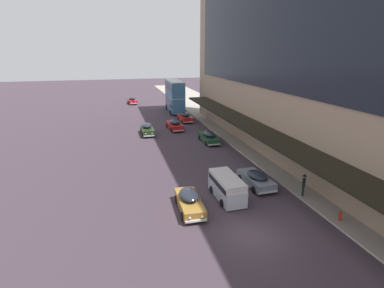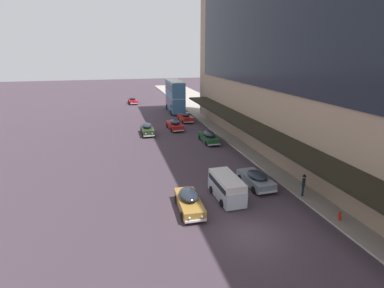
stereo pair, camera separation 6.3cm
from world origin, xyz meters
The scene contains 12 objects.
ground centered at (0.00, 0.00, 0.00)m, with size 240.00×240.00×0.00m, color #40323C.
transit_bus_kerbside_front centered at (3.61, 42.65, 3.34)m, with size 2.99×9.32×6.19m.
sedan_lead_mid centered at (-3.78, 26.94, 0.80)m, with size 1.75×4.40×1.64m.
sedan_second_mid centered at (-3.23, 4.32, 0.75)m, with size 1.89×4.58×1.53m.
sedan_lead_near centered at (0.65, 28.77, 0.78)m, with size 2.04×4.85×1.59m.
sedan_second_near centered at (3.67, 20.96, 0.76)m, with size 1.81×4.94×1.55m.
sedan_trailing_mid centered at (3.63, 6.90, 0.71)m, with size 2.10×4.51×1.41m.
sedan_far_back centered at (3.58, 33.74, 0.80)m, with size 2.05×4.60×1.64m.
sedan_oncoming_rear centered at (-3.93, 54.73, 0.75)m, with size 2.04×4.55×1.51m.
vw_van centered at (0.19, 5.44, 1.10)m, with size 1.96×4.58×1.96m.
pedestrian_at_kerb centered at (6.41, 3.92, 1.18)m, with size 0.43×0.52×1.86m.
fire_hydrant centered at (6.68, -0.11, 0.49)m, with size 0.20×0.40×0.70m.
Camera 2 is at (-8.23, -15.53, 11.67)m, focal length 28.00 mm.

